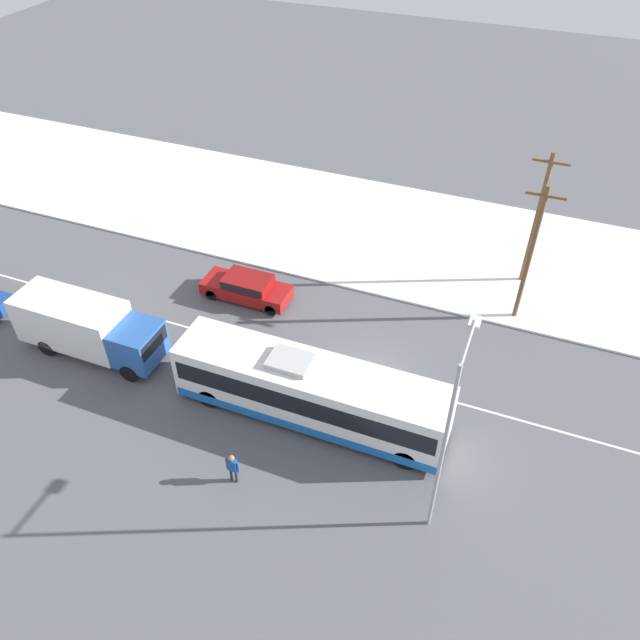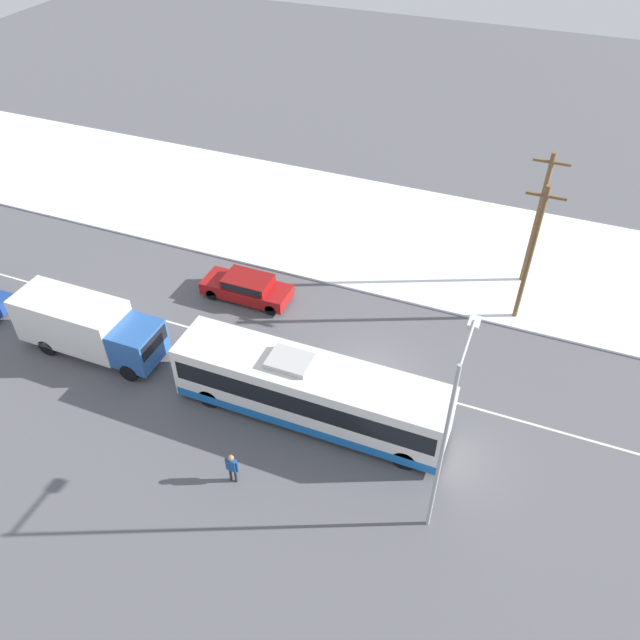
# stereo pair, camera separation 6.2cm
# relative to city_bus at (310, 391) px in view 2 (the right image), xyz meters

# --- Properties ---
(ground_plane) EXTENTS (120.00, 120.00, 0.00)m
(ground_plane) POSITION_rel_city_bus_xyz_m (1.73, 3.09, -1.52)
(ground_plane) COLOR #56565B
(snow_lot) EXTENTS (80.00, 12.13, 0.12)m
(snow_lot) POSITION_rel_city_bus_xyz_m (1.73, 15.23, -1.46)
(snow_lot) COLOR white
(snow_lot) RESTS_ON ground_plane
(lane_marking_center) EXTENTS (60.00, 0.12, 0.00)m
(lane_marking_center) POSITION_rel_city_bus_xyz_m (1.73, 3.09, -1.52)
(lane_marking_center) COLOR silver
(lane_marking_center) RESTS_ON ground_plane
(city_bus) EXTENTS (11.92, 2.57, 3.12)m
(city_bus) POSITION_rel_city_bus_xyz_m (0.00, 0.00, 0.00)
(city_bus) COLOR white
(city_bus) RESTS_ON ground_plane
(box_truck) EXTENTS (7.28, 2.30, 2.84)m
(box_truck) POSITION_rel_city_bus_xyz_m (-11.46, -0.09, 0.06)
(box_truck) COLOR silver
(box_truck) RESTS_ON ground_plane
(sedan_car) EXTENTS (4.79, 1.80, 1.39)m
(sedan_car) POSITION_rel_city_bus_xyz_m (-6.29, 6.39, -0.76)
(sedan_car) COLOR maroon
(sedan_car) RESTS_ON ground_plane
(pedestrian_at_stop) EXTENTS (0.57, 0.25, 1.58)m
(pedestrian_at_stop) POSITION_rel_city_bus_xyz_m (-1.53, -4.29, -0.56)
(pedestrian_at_stop) COLOR #23232D
(pedestrian_at_stop) RESTS_ON ground_plane
(streetlamp) EXTENTS (0.36, 2.67, 8.34)m
(streetlamp) POSITION_rel_city_bus_xyz_m (6.12, -2.81, 3.67)
(streetlamp) COLOR #9EA3A8
(streetlamp) RESTS_ON ground_plane
(utility_pole_roadside) EXTENTS (1.80, 0.24, 7.62)m
(utility_pole_roadside) POSITION_rel_city_bus_xyz_m (7.32, 10.12, 2.47)
(utility_pole_roadside) COLOR brown
(utility_pole_roadside) RESTS_ON ground_plane
(utility_pole_snowlot) EXTENTS (1.80, 0.24, 7.69)m
(utility_pole_snowlot) POSITION_rel_city_bus_xyz_m (7.20, 13.44, 2.51)
(utility_pole_snowlot) COLOR brown
(utility_pole_snowlot) RESTS_ON ground_plane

